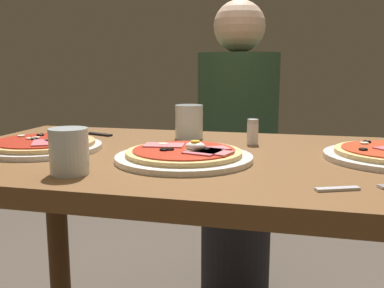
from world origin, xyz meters
The scene contains 9 objects.
dining_table centered at (0.00, 0.00, 0.61)m, with size 1.26×0.71×0.73m.
pizza_foreground centered at (-0.02, -0.08, 0.74)m, with size 0.30×0.30×0.05m.
pizza_across_left centered at (-0.39, -0.04, 0.74)m, with size 0.29×0.29×0.03m.
water_glass_near centered at (-0.20, -0.25, 0.76)m, with size 0.07×0.07×0.09m.
water_glass_far centered at (-0.08, 0.21, 0.77)m, with size 0.08×0.08×0.10m.
fork centered at (0.31, -0.23, 0.73)m, with size 0.15×0.08×0.00m.
knife centered at (-0.39, 0.22, 0.73)m, with size 0.19×0.08×0.01m.
salt_shaker centered at (0.10, 0.15, 0.76)m, with size 0.03×0.03×0.07m.
diner_person centered at (-0.02, 0.75, 0.56)m, with size 0.32×0.32×1.18m.
Camera 1 is at (0.21, -0.97, 0.93)m, focal length 40.72 mm.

